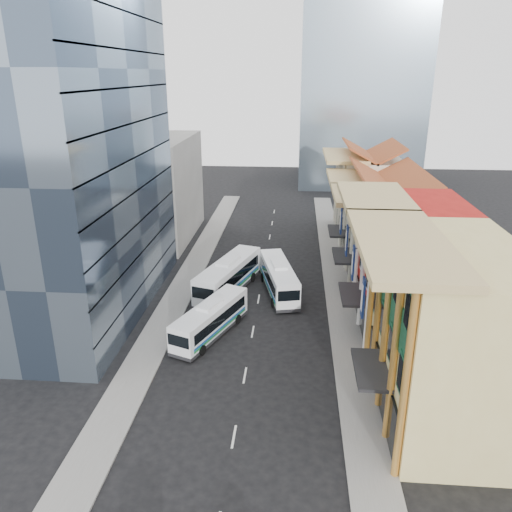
# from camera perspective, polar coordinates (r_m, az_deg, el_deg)

# --- Properties ---
(ground) EXTENTS (200.00, 200.00, 0.00)m
(ground) POSITION_cam_1_polar(r_m,az_deg,el_deg) (33.69, -2.77, -21.01)
(ground) COLOR black
(ground) RESTS_ON ground
(sidewalk_right) EXTENTS (3.00, 90.00, 0.15)m
(sidewalk_right) POSITION_cam_1_polar(r_m,az_deg,el_deg) (52.26, 9.67, -5.12)
(sidewalk_right) COLOR slate
(sidewalk_right) RESTS_ON ground
(sidewalk_left) EXTENTS (3.00, 90.00, 0.15)m
(sidewalk_left) POSITION_cam_1_polar(r_m,az_deg,el_deg) (53.41, -8.87, -4.49)
(sidewalk_left) COLOR slate
(sidewalk_left) RESTS_ON ground
(shophouse_tan) EXTENTS (8.00, 14.00, 12.00)m
(shophouse_tan) POSITION_cam_1_polar(r_m,az_deg,el_deg) (35.73, 21.30, -8.23)
(shophouse_tan) COLOR #DAC87E
(shophouse_tan) RESTS_ON ground
(shophouse_red) EXTENTS (8.00, 10.00, 12.00)m
(shophouse_red) POSITION_cam_1_polar(r_m,az_deg,el_deg) (46.29, 17.37, -1.21)
(shophouse_red) COLOR #AD1913
(shophouse_red) RESTS_ON ground
(shophouse_cream_near) EXTENTS (8.00, 9.00, 10.00)m
(shophouse_cream_near) POSITION_cam_1_polar(r_m,az_deg,el_deg) (55.37, 15.28, 1.40)
(shophouse_cream_near) COLOR beige
(shophouse_cream_near) RESTS_ON ground
(shophouse_cream_mid) EXTENTS (8.00, 9.00, 10.00)m
(shophouse_cream_mid) POSITION_cam_1_polar(r_m,az_deg,el_deg) (63.84, 13.92, 4.00)
(shophouse_cream_mid) COLOR beige
(shophouse_cream_mid) RESTS_ON ground
(shophouse_cream_far) EXTENTS (8.00, 12.00, 11.00)m
(shophouse_cream_far) POSITION_cam_1_polar(r_m,az_deg,el_deg) (73.77, 12.75, 6.65)
(shophouse_cream_far) COLOR beige
(shophouse_cream_far) RESTS_ON ground
(office_tower) EXTENTS (12.00, 26.00, 30.00)m
(office_tower) POSITION_cam_1_polar(r_m,az_deg,el_deg) (49.18, -20.49, 10.57)
(office_tower) COLOR #3A485D
(office_tower) RESTS_ON ground
(office_block_far) EXTENTS (10.00, 18.00, 14.00)m
(office_block_far) POSITION_cam_1_polar(r_m,az_deg,el_deg) (71.52, -11.44, 7.57)
(office_block_far) COLOR gray
(office_block_far) RESTS_ON ground
(bus_left_near) EXTENTS (5.87, 10.12, 3.20)m
(bus_left_near) POSITION_cam_1_polar(r_m,az_deg,el_deg) (44.89, -5.22, -7.17)
(bus_left_near) COLOR white
(bus_left_near) RESTS_ON ground
(bus_left_far) EXTENTS (6.13, 11.95, 3.74)m
(bus_left_far) POSITION_cam_1_polar(r_m,az_deg,el_deg) (53.25, -3.16, -2.23)
(bus_left_far) COLOR silver
(bus_left_far) RESTS_ON ground
(bus_right) EXTENTS (4.82, 11.01, 3.44)m
(bus_right) POSITION_cam_1_polar(r_m,az_deg,el_deg) (53.08, 2.61, -2.48)
(bus_right) COLOR white
(bus_right) RESTS_ON ground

